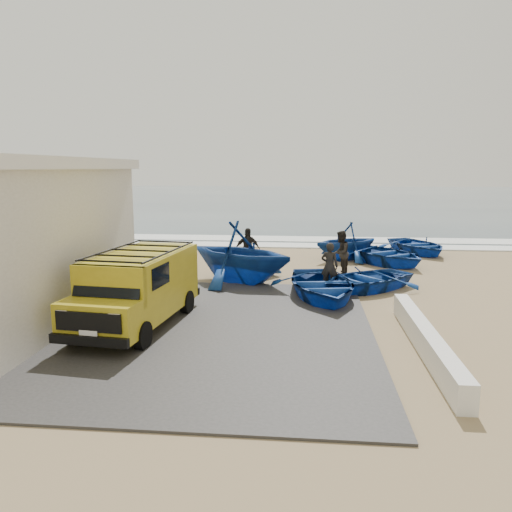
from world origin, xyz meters
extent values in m
plane|color=#947C56|center=(0.00, 0.00, 0.00)|extent=(160.00, 160.00, 0.00)
cube|color=#373533|center=(-2.00, -2.00, 0.03)|extent=(12.00, 10.00, 0.05)
cube|color=#385166|center=(0.00, 56.00, 0.00)|extent=(180.00, 88.00, 0.01)
cube|color=white|center=(0.00, 12.00, 0.03)|extent=(180.00, 1.60, 0.06)
cube|color=white|center=(0.00, 14.50, 0.02)|extent=(180.00, 2.20, 0.04)
cube|color=black|center=(-3.55, -0.50, 2.60)|extent=(0.08, 0.70, 0.90)
cube|color=silver|center=(5.00, -3.00, 0.28)|extent=(0.35, 6.00, 0.55)
cube|color=gold|center=(-1.90, -1.56, 1.10)|extent=(2.17, 3.82, 1.54)
cube|color=gold|center=(-2.15, -3.78, 0.75)|extent=(1.86, 1.04, 0.84)
cube|color=black|center=(-2.10, -3.35, 1.49)|extent=(1.66, 0.50, 0.67)
cube|color=black|center=(-2.20, -4.22, 0.84)|extent=(1.50, 0.25, 0.42)
cube|color=black|center=(-2.21, -4.25, 0.44)|extent=(1.81, 0.34, 0.21)
cube|color=black|center=(-1.90, -1.61, 1.94)|extent=(2.05, 3.53, 0.06)
cylinder|color=black|center=(-2.94, -3.32, 0.33)|extent=(0.28, 0.67, 0.65)
cylinder|color=black|center=(-2.61, -0.45, 0.33)|extent=(0.28, 0.67, 0.65)
cylinder|color=black|center=(-1.29, -3.51, 0.33)|extent=(0.28, 0.67, 0.65)
cylinder|color=black|center=(-0.96, -0.64, 0.33)|extent=(0.28, 0.67, 0.65)
imported|color=#123E93|center=(2.84, 1.43, 0.42)|extent=(3.61, 4.55, 0.85)
imported|color=#123E93|center=(4.33, 2.63, 0.37)|extent=(4.40, 4.25, 0.74)
imported|color=#123E93|center=(0.03, 3.38, 1.09)|extent=(5.38, 5.17, 2.18)
imported|color=#123E93|center=(5.69, 7.43, 0.43)|extent=(4.75, 5.07, 0.85)
imported|color=#123E93|center=(4.15, 8.28, 0.84)|extent=(4.18, 4.06, 1.68)
imported|color=#123E93|center=(7.65, 10.25, 0.40)|extent=(3.91, 4.55, 0.79)
imported|color=black|center=(3.14, 2.65, 0.79)|extent=(0.65, 0.50, 1.59)
imported|color=black|center=(3.67, 5.08, 0.84)|extent=(0.88, 0.99, 1.68)
imported|color=black|center=(0.05, 5.38, 0.86)|extent=(1.08, 0.64, 1.72)
camera|label=1|loc=(2.29, -13.89, 4.02)|focal=35.00mm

